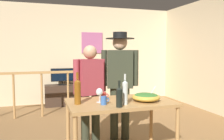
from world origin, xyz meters
TOP-DOWN VIEW (x-y plane):
  - back_wall at (0.00, 3.16)m, footprint 5.16×0.10m
  - side_wall_right at (2.58, 0.95)m, footprint 0.10×4.74m
  - framed_picture at (0.17, 3.10)m, footprint 0.59×0.03m
  - stair_railing at (-0.47, 1.89)m, footprint 2.88×0.10m
  - tv_console at (-0.69, 2.81)m, footprint 0.90×0.40m
  - flat_screen_tv at (-0.69, 2.78)m, footprint 0.58×0.12m
  - serving_table at (-0.27, -0.50)m, footprint 1.33×0.77m
  - salad_bowl at (0.05, -0.59)m, footprint 0.36×0.36m
  - wine_glass at (-0.53, -0.48)m, footprint 0.09×0.09m
  - wine_bottle_clear at (-0.28, -0.69)m, footprint 0.07×0.07m
  - wine_bottle_dark at (-0.38, -0.79)m, footprint 0.07×0.07m
  - wine_bottle_amber at (-0.81, -0.50)m, footprint 0.08×0.08m
  - mug_red at (-0.44, -0.34)m, footprint 0.11×0.07m
  - mug_blue at (-0.52, -0.62)m, footprint 0.11×0.07m
  - person_standing_left at (-0.51, 0.19)m, footprint 0.53×0.31m
  - person_standing_right at (-0.03, 0.19)m, footprint 0.57×0.45m

SIDE VIEW (x-z plane):
  - tv_console at x=-0.69m, z-range 0.00..0.54m
  - stair_railing at x=-0.47m, z-range 0.12..1.16m
  - serving_table at x=-0.27m, z-range 0.31..1.09m
  - flat_screen_tv at x=-0.69m, z-range 0.58..1.01m
  - mug_red at x=-0.44m, z-range 0.78..0.88m
  - mug_blue at x=-0.52m, z-range 0.78..0.88m
  - salad_bowl at x=0.05m, z-range 0.75..0.93m
  - person_standing_left at x=-0.51m, z-range 0.12..1.63m
  - wine_glass at x=-0.53m, z-range 0.82..0.99m
  - wine_bottle_dark at x=-0.38m, z-range 0.76..1.06m
  - wine_bottle_clear at x=-0.28m, z-range 0.75..1.12m
  - wine_bottle_amber at x=-0.81m, z-range 0.75..1.13m
  - person_standing_right at x=-0.03m, z-range 0.18..1.89m
  - back_wall at x=0.00m, z-range 0.00..2.65m
  - side_wall_right at x=2.58m, z-range 0.00..2.65m
  - framed_picture at x=0.17m, z-range 1.36..1.94m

